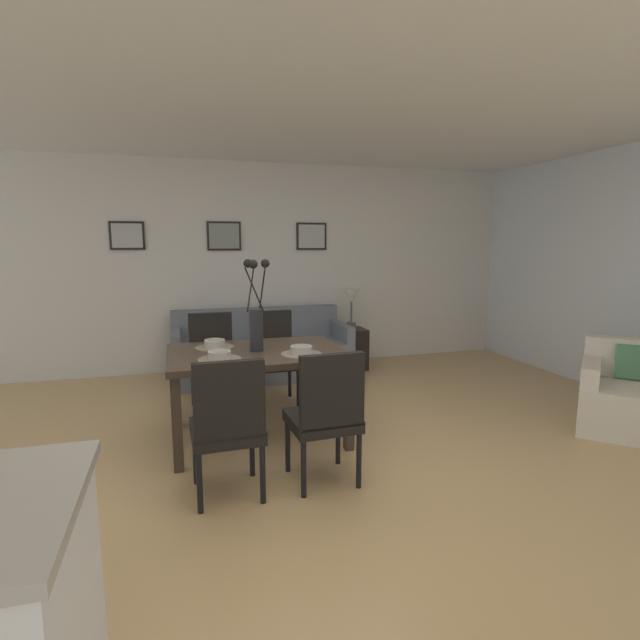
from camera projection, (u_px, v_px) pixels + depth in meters
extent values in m
plane|color=tan|center=(316.00, 477.00, 3.37)|extent=(9.00, 9.00, 0.00)
cube|color=silver|center=(245.00, 267.00, 6.24)|extent=(9.00, 0.10, 2.60)
cube|color=white|center=(299.00, 89.00, 3.33)|extent=(9.00, 7.20, 0.08)
cube|color=#3D2D23|center=(257.00, 354.00, 3.94)|extent=(1.40, 0.98, 0.05)
cube|color=#3D2D23|center=(318.00, 378.00, 4.59)|extent=(0.07, 0.07, 0.69)
cube|color=#3D2D23|center=(176.00, 389.00, 4.23)|extent=(0.07, 0.07, 0.69)
cube|color=#3D2D23|center=(349.00, 407.00, 3.77)|extent=(0.07, 0.07, 0.69)
cube|color=#3D2D23|center=(177.00, 424.00, 3.41)|extent=(0.07, 0.07, 0.69)
cube|color=black|center=(227.00, 431.00, 3.10)|extent=(0.45, 0.45, 0.08)
cube|color=black|center=(229.00, 401.00, 2.88)|extent=(0.42, 0.07, 0.48)
cylinder|color=black|center=(252.00, 450.00, 3.37)|extent=(0.04, 0.04, 0.38)
cylinder|color=black|center=(195.00, 457.00, 3.25)|extent=(0.04, 0.04, 0.38)
cylinder|color=black|center=(263.00, 474.00, 3.01)|extent=(0.04, 0.04, 0.38)
cylinder|color=black|center=(200.00, 483.00, 2.90)|extent=(0.04, 0.04, 0.38)
cube|color=black|center=(213.00, 367.00, 4.71)|extent=(0.45, 0.45, 0.08)
cube|color=black|center=(211.00, 337.00, 4.85)|extent=(0.42, 0.07, 0.48)
cylinder|color=black|center=(195.00, 397.00, 4.51)|extent=(0.04, 0.04, 0.38)
cylinder|color=black|center=(236.00, 394.00, 4.62)|extent=(0.04, 0.04, 0.38)
cylinder|color=black|center=(193.00, 386.00, 4.87)|extent=(0.04, 0.04, 0.38)
cylinder|color=black|center=(231.00, 383.00, 4.98)|extent=(0.04, 0.04, 0.38)
cube|color=black|center=(322.00, 420.00, 3.28)|extent=(0.46, 0.46, 0.08)
cube|color=black|center=(332.00, 391.00, 3.06)|extent=(0.42, 0.08, 0.48)
cylinder|color=black|center=(338.00, 439.00, 3.56)|extent=(0.04, 0.04, 0.38)
cylinder|color=black|center=(288.00, 446.00, 3.43)|extent=(0.04, 0.04, 0.38)
cylinder|color=black|center=(359.00, 460.00, 3.20)|extent=(0.04, 0.04, 0.38)
cylinder|color=black|center=(304.00, 469.00, 3.08)|extent=(0.04, 0.04, 0.38)
cube|color=black|center=(275.00, 363.00, 4.85)|extent=(0.44, 0.44, 0.08)
cube|color=black|center=(271.00, 334.00, 4.99)|extent=(0.42, 0.06, 0.48)
cylinder|color=black|center=(260.00, 393.00, 4.65)|extent=(0.04, 0.04, 0.38)
cylinder|color=black|center=(298.00, 389.00, 4.76)|extent=(0.04, 0.04, 0.38)
cylinder|color=black|center=(254.00, 382.00, 5.01)|extent=(0.04, 0.04, 0.38)
cylinder|color=black|center=(290.00, 379.00, 5.12)|extent=(0.04, 0.04, 0.38)
cylinder|color=#232326|center=(256.00, 330.00, 3.91)|extent=(0.11, 0.11, 0.34)
cylinder|color=black|center=(262.00, 289.00, 3.90)|extent=(0.05, 0.12, 0.37)
sphere|color=black|center=(265.00, 263.00, 3.88)|extent=(0.07, 0.07, 0.07)
cylinder|color=black|center=(251.00, 289.00, 3.90)|extent=(0.08, 0.05, 0.38)
sphere|color=black|center=(248.00, 263.00, 3.89)|extent=(0.07, 0.07, 0.07)
cylinder|color=black|center=(254.00, 290.00, 3.80)|extent=(0.15, 0.06, 0.36)
sphere|color=black|center=(253.00, 264.00, 3.74)|extent=(0.07, 0.07, 0.07)
cylinder|color=#7F705B|center=(220.00, 359.00, 3.64)|extent=(0.32, 0.32, 0.01)
cylinder|color=#B2ADA3|center=(220.00, 355.00, 3.64)|extent=(0.17, 0.17, 0.06)
cylinder|color=gray|center=(219.00, 353.00, 3.63)|extent=(0.13, 0.13, 0.04)
cylinder|color=#7F705B|center=(215.00, 347.00, 4.06)|extent=(0.32, 0.32, 0.01)
cylinder|color=#B2ADA3|center=(215.00, 343.00, 4.06)|extent=(0.17, 0.17, 0.06)
cylinder|color=gray|center=(215.00, 342.00, 4.05)|extent=(0.13, 0.13, 0.04)
cylinder|color=#7F705B|center=(301.00, 354.00, 3.82)|extent=(0.32, 0.32, 0.01)
cylinder|color=#B2ADA3|center=(301.00, 350.00, 3.81)|extent=(0.17, 0.17, 0.06)
cylinder|color=gray|center=(301.00, 348.00, 3.81)|extent=(0.13, 0.13, 0.04)
cube|color=slate|center=(262.00, 360.00, 5.87)|extent=(2.07, 0.84, 0.42)
cube|color=slate|center=(257.00, 323.00, 6.13)|extent=(2.07, 0.16, 0.38)
cube|color=slate|center=(340.00, 330.00, 6.10)|extent=(0.10, 0.84, 0.20)
cube|color=slate|center=(175.00, 339.00, 5.54)|extent=(0.10, 0.84, 0.20)
cube|color=black|center=(351.00, 349.00, 6.25)|extent=(0.36, 0.36, 0.52)
cylinder|color=#4C4C51|center=(351.00, 326.00, 6.21)|extent=(0.12, 0.12, 0.08)
cylinder|color=#4C4C51|center=(351.00, 312.00, 6.18)|extent=(0.02, 0.02, 0.30)
cone|color=silver|center=(351.00, 296.00, 6.15)|extent=(0.22, 0.22, 0.18)
cube|color=beige|center=(632.00, 408.00, 4.18)|extent=(1.13, 1.13, 0.40)
cube|color=beige|center=(635.00, 358.00, 4.39)|extent=(0.66, 0.69, 0.35)
cube|color=beige|center=(591.00, 371.00, 4.28)|extent=(0.59, 0.57, 0.18)
cube|color=#4C7F56|center=(635.00, 362.00, 4.31)|extent=(0.26, 0.27, 0.30)
cube|color=black|center=(127.00, 236.00, 5.72)|extent=(0.39, 0.02, 0.33)
cube|color=#B2B2AD|center=(127.00, 236.00, 5.71)|extent=(0.34, 0.01, 0.28)
cube|color=black|center=(224.00, 236.00, 6.04)|extent=(0.41, 0.02, 0.36)
cube|color=gray|center=(224.00, 236.00, 6.03)|extent=(0.36, 0.01, 0.31)
cube|color=black|center=(311.00, 236.00, 6.36)|extent=(0.40, 0.02, 0.35)
cube|color=#B2B2AD|center=(312.00, 236.00, 6.35)|extent=(0.35, 0.01, 0.30)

